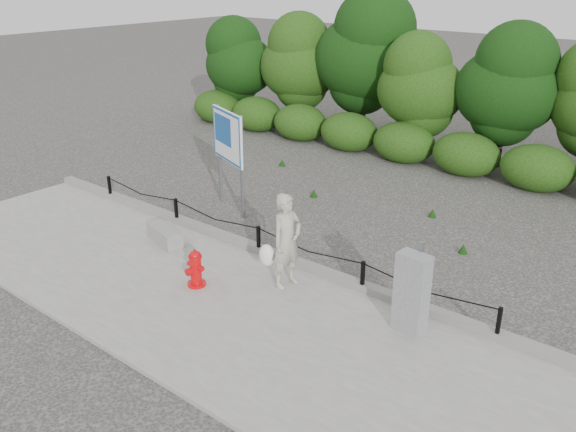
# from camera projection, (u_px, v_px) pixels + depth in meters

# --- Properties ---
(ground) EXTENTS (90.00, 90.00, 0.00)m
(ground) POSITION_uv_depth(u_px,v_px,m) (259.00, 257.00, 12.54)
(ground) COLOR #2D2B28
(ground) RESTS_ON ground
(sidewalk) EXTENTS (14.00, 4.00, 0.08)m
(sidewalk) POSITION_uv_depth(u_px,v_px,m) (186.00, 292.00, 11.09)
(sidewalk) COLOR gray
(sidewalk) RESTS_ON ground
(curb) EXTENTS (14.00, 0.22, 0.14)m
(curb) POSITION_uv_depth(u_px,v_px,m) (260.00, 249.00, 12.52)
(curb) COLOR slate
(curb) RESTS_ON sidewalk
(chain_barrier) EXTENTS (10.06, 0.06, 0.60)m
(chain_barrier) POSITION_uv_depth(u_px,v_px,m) (258.00, 236.00, 12.37)
(chain_barrier) COLOR black
(chain_barrier) RESTS_ON sidewalk
(treeline) EXTENTS (20.14, 3.84, 4.82)m
(treeline) POSITION_uv_depth(u_px,v_px,m) (473.00, 77.00, 17.76)
(treeline) COLOR black
(treeline) RESTS_ON ground
(fire_hydrant) EXTENTS (0.38, 0.39, 0.73)m
(fire_hydrant) POSITION_uv_depth(u_px,v_px,m) (195.00, 269.00, 11.12)
(fire_hydrant) COLOR red
(fire_hydrant) RESTS_ON sidewalk
(pedestrian) EXTENTS (0.77, 0.70, 1.78)m
(pedestrian) POSITION_uv_depth(u_px,v_px,m) (286.00, 242.00, 10.96)
(pedestrian) COLOR #A6A58E
(pedestrian) RESTS_ON sidewalk
(concrete_block) EXTENTS (1.09, 0.61, 0.33)m
(concrete_block) POSITION_uv_depth(u_px,v_px,m) (165.00, 235.00, 12.95)
(concrete_block) COLOR gray
(concrete_block) RESTS_ON sidewalk
(utility_cabinet) EXTENTS (0.54, 0.39, 1.50)m
(utility_cabinet) POSITION_uv_depth(u_px,v_px,m) (412.00, 293.00, 9.63)
(utility_cabinet) COLOR #99999C
(utility_cabinet) RESTS_ON sidewalk
(advertising_sign) EXTENTS (1.45, 0.64, 2.46)m
(advertising_sign) POSITION_uv_depth(u_px,v_px,m) (228.00, 141.00, 14.30)
(advertising_sign) COLOR slate
(advertising_sign) RESTS_ON ground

